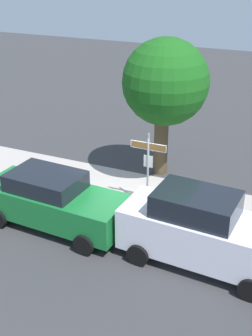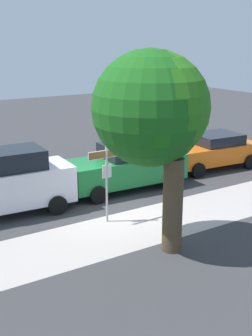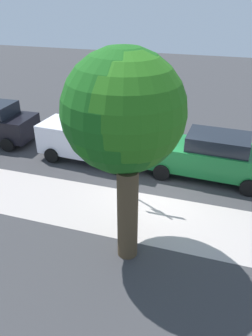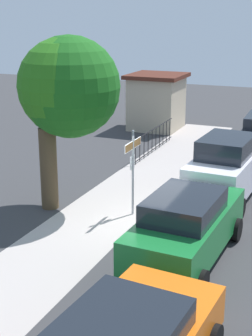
{
  "view_description": "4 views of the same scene",
  "coord_description": "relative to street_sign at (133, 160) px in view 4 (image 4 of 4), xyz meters",
  "views": [
    {
      "loc": [
        5.35,
        -12.0,
        7.8
      ],
      "look_at": [
        -0.31,
        0.61,
        1.17
      ],
      "focal_mm": 47.18,
      "sensor_mm": 36.0,
      "label": 1
    },
    {
      "loc": [
        7.14,
        11.75,
        5.62
      ],
      "look_at": [
        -0.49,
        -0.17,
        1.47
      ],
      "focal_mm": 47.38,
      "sensor_mm": 36.0,
      "label": 2
    },
    {
      "loc": [
        -1.91,
        9.51,
        6.41
      ],
      "look_at": [
        0.84,
        0.82,
        1.41
      ],
      "focal_mm": 34.44,
      "sensor_mm": 36.0,
      "label": 3
    },
    {
      "loc": [
        -12.84,
        -5.06,
        6.0
      ],
      "look_at": [
        -0.24,
        0.27,
        1.75
      ],
      "focal_mm": 53.67,
      "sensor_mm": 36.0,
      "label": 4
    }
  ],
  "objects": [
    {
      "name": "iron_fence",
      "position": [
        7.18,
        1.9,
        -1.2
      ],
      "size": [
        5.0,
        0.04,
        1.07
      ],
      "color": "black",
      "rests_on": "ground_plane"
    },
    {
      "name": "street_sign",
      "position": [
        0.0,
        0.0,
        0.0
      ],
      "size": [
        1.25,
        0.07,
        2.67
      ],
      "color": "#9EA0A5",
      "rests_on": "ground_plane"
    },
    {
      "name": "car_white",
      "position": [
        2.53,
        -2.36,
        -0.69
      ],
      "size": [
        4.67,
        2.14,
        2.17
      ],
      "rotation": [
        0.0,
        0.0,
        -0.06
      ],
      "color": "white",
      "rests_on": "ground_plane"
    },
    {
      "name": "shade_tree",
      "position": [
        -0.19,
        2.06,
        2.06
      ],
      "size": [
        3.09,
        3.08,
        5.4
      ],
      "color": "#4C3C28",
      "rests_on": "ground_plane"
    },
    {
      "name": "car_green",
      "position": [
        -2.24,
        -2.37,
        -0.85
      ],
      "size": [
        4.76,
        2.16,
        1.8
      ],
      "rotation": [
        0.0,
        0.0,
        -0.05
      ],
      "color": "#187131",
      "rests_on": "ground_plane"
    },
    {
      "name": "ground_plane",
      "position": [
        -0.59,
        -0.4,
        -1.76
      ],
      "size": [
        60.0,
        60.0,
        0.0
      ],
      "primitive_type": "plane",
      "color": "#38383A"
    },
    {
      "name": "utility_shed",
      "position": [
        11.68,
        3.4,
        -0.28
      ],
      "size": [
        2.96,
        2.84,
        2.92
      ],
      "color": "tan",
      "rests_on": "ground_plane"
    },
    {
      "name": "sidewalk_strip",
      "position": [
        1.41,
        0.9,
        -1.76
      ],
      "size": [
        24.0,
        2.6,
        0.0
      ],
      "primitive_type": "cube",
      "color": "#AFA59F",
      "rests_on": "ground_plane"
    }
  ]
}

